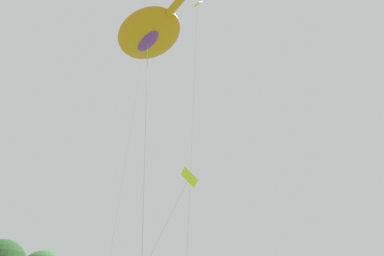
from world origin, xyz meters
TOP-DOWN VIEW (x-y plane):
  - big_show_kite at (-0.26, 11.22)m, footprint 2.99×8.59m
  - small_kite_box_yellow at (6.14, 15.11)m, footprint 1.10×2.72m
  - small_kite_bird_shape at (5.12, 20.86)m, footprint 3.57×3.24m
  - small_kite_tiny_distant at (5.31, 15.03)m, footprint 5.35×1.40m

SIDE VIEW (x-z plane):
  - small_kite_tiny_distant at x=5.31m, z-range 3.85..12.85m
  - big_show_kite at x=-0.26m, z-range 6.45..20.31m
  - small_kite_box_yellow at x=6.14m, z-range 8.60..31.87m
  - small_kite_bird_shape at x=5.12m, z-range 10.14..33.82m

